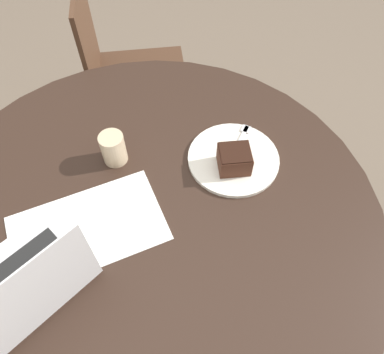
{
  "coord_description": "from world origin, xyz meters",
  "views": [
    {
      "loc": [
        -0.08,
        -0.5,
        1.63
      ],
      "look_at": [
        0.15,
        0.03,
        0.79
      ],
      "focal_mm": 35.0,
      "sensor_mm": 36.0,
      "label": 1
    }
  ],
  "objects_px": {
    "chair": "(126,76)",
    "plate": "(233,159)",
    "coffee_glass": "(113,148)",
    "laptop": "(24,285)"
  },
  "relations": [
    {
      "from": "plate",
      "to": "coffee_glass",
      "type": "distance_m",
      "value": 0.35
    },
    {
      "from": "coffee_glass",
      "to": "laptop",
      "type": "relative_size",
      "value": 0.27
    },
    {
      "from": "chair",
      "to": "plate",
      "type": "bearing_deg",
      "value": 23.78
    },
    {
      "from": "coffee_glass",
      "to": "chair",
      "type": "bearing_deg",
      "value": 73.25
    },
    {
      "from": "plate",
      "to": "coffee_glass",
      "type": "bearing_deg",
      "value": 156.0
    },
    {
      "from": "chair",
      "to": "plate",
      "type": "height_order",
      "value": "chair"
    },
    {
      "from": "chair",
      "to": "laptop",
      "type": "distance_m",
      "value": 1.15
    },
    {
      "from": "chair",
      "to": "laptop",
      "type": "relative_size",
      "value": 2.44
    },
    {
      "from": "coffee_glass",
      "to": "laptop",
      "type": "distance_m",
      "value": 0.42
    },
    {
      "from": "chair",
      "to": "laptop",
      "type": "bearing_deg",
      "value": -11.17
    }
  ]
}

